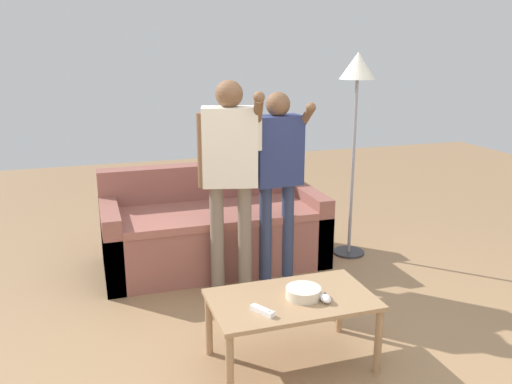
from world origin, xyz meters
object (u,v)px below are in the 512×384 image
at_px(game_remote_wand_far, 262,311).
at_px(game_remote_wand_near, 300,295).
at_px(coffee_table, 292,306).
at_px(player_right, 278,165).
at_px(couch, 213,229).
at_px(player_center, 230,163).
at_px(snack_bowl, 303,292).
at_px(game_remote_nunchuk, 325,298).
at_px(floor_lamp, 357,85).

bearing_deg(game_remote_wand_far, game_remote_wand_near, 23.15).
height_order(coffee_table, player_right, player_right).
height_order(couch, player_center, player_center).
relative_size(snack_bowl, game_remote_wand_far, 1.38).
distance_m(game_remote_nunchuk, player_center, 1.31).
distance_m(couch, snack_bowl, 1.65).
bearing_deg(player_center, game_remote_wand_near, -83.79).
bearing_deg(player_right, game_remote_wand_far, -113.31).
xyz_separation_m(snack_bowl, player_right, (0.27, 1.18, 0.48)).
xyz_separation_m(player_center, game_remote_wand_far, (-0.15, -1.18, -0.56)).
distance_m(game_remote_wand_near, game_remote_wand_far, 0.29).
distance_m(game_remote_nunchuk, player_right, 1.38).
height_order(snack_bowl, game_remote_wand_near, snack_bowl).
height_order(couch, game_remote_wand_far, couch).
distance_m(coffee_table, game_remote_nunchuk, 0.21).
height_order(snack_bowl, game_remote_nunchuk, snack_bowl).
height_order(coffee_table, snack_bowl, snack_bowl).
distance_m(floor_lamp, player_right, 1.02).
relative_size(player_center, game_remote_wand_near, 10.98).
bearing_deg(player_right, coffee_table, -106.07).
height_order(game_remote_nunchuk, player_right, player_right).
height_order(floor_lamp, game_remote_wand_near, floor_lamp).
xyz_separation_m(floor_lamp, game_remote_wand_far, (-1.36, -1.57, -1.06)).
height_order(player_right, player_center, player_center).
relative_size(couch, game_remote_nunchuk, 20.85).
xyz_separation_m(floor_lamp, player_right, (-0.80, -0.28, -0.56)).
bearing_deg(game_remote_nunchuk, couch, 97.68).
bearing_deg(game_remote_nunchuk, player_right, 82.11).
relative_size(game_remote_nunchuk, player_center, 0.06).
bearing_deg(couch, game_remote_wand_far, -94.72).
relative_size(couch, floor_lamp, 1.04).
relative_size(coffee_table, game_remote_wand_near, 6.48).
bearing_deg(game_remote_wand_near, game_remote_nunchuk, -41.53).
height_order(game_remote_nunchuk, player_center, player_center).
distance_m(couch, player_center, 0.90).
xyz_separation_m(snack_bowl, game_remote_wand_near, (-0.02, 0.01, -0.01)).
height_order(snack_bowl, player_right, player_right).
distance_m(snack_bowl, floor_lamp, 2.09).
bearing_deg(floor_lamp, couch, 171.42).
relative_size(floor_lamp, player_center, 1.11).
xyz_separation_m(coffee_table, game_remote_wand_near, (0.05, -0.01, 0.07)).
bearing_deg(floor_lamp, player_center, -162.40).
relative_size(player_right, game_remote_wand_near, 10.29).
distance_m(snack_bowl, player_center, 1.21).
distance_m(couch, player_right, 0.89).
bearing_deg(game_remote_nunchuk, coffee_table, 145.52).
xyz_separation_m(player_right, game_remote_wand_near, (-0.29, -1.17, -0.50)).
bearing_deg(coffee_table, game_remote_nunchuk, -34.48).
bearing_deg(coffee_table, couch, 92.64).
relative_size(player_right, player_center, 0.94).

